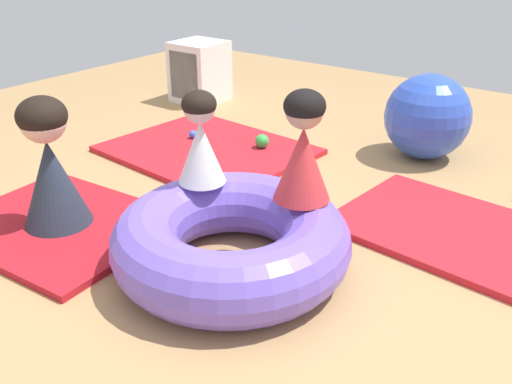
% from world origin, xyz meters
% --- Properties ---
extents(ground_plane, '(8.00, 8.00, 0.00)m').
position_xyz_m(ground_plane, '(0.00, 0.00, 0.00)').
color(ground_plane, tan).
extents(gym_mat_front, '(1.91, 1.04, 0.04)m').
position_xyz_m(gym_mat_front, '(1.09, 0.83, 0.02)').
color(gym_mat_front, red).
rests_on(gym_mat_front, ground).
extents(gym_mat_far_right, '(1.47, 1.24, 0.04)m').
position_xyz_m(gym_mat_far_right, '(-1.11, 0.97, 0.02)').
color(gym_mat_far_right, red).
rests_on(gym_mat_far_right, ground).
extents(gym_mat_near_left, '(1.21, 1.01, 0.04)m').
position_xyz_m(gym_mat_near_left, '(-1.01, -0.40, 0.02)').
color(gym_mat_near_left, '#B21923').
rests_on(gym_mat_near_left, ground).
extents(inflatable_cushion, '(1.16, 1.16, 0.33)m').
position_xyz_m(inflatable_cushion, '(0.03, -0.15, 0.17)').
color(inflatable_cushion, '#7056D1').
rests_on(inflatable_cushion, ground).
extents(child_in_red, '(0.38, 0.38, 0.55)m').
position_xyz_m(child_in_red, '(0.23, 0.16, 0.60)').
color(child_in_red, red).
rests_on(child_in_red, inflatable_cushion).
extents(child_in_white, '(0.28, 0.28, 0.49)m').
position_xyz_m(child_in_white, '(-0.30, 0.02, 0.57)').
color(child_in_white, white).
rests_on(child_in_white, inflatable_cushion).
extents(adult_seated, '(0.42, 0.42, 0.72)m').
position_xyz_m(adult_seated, '(-1.01, -0.40, 0.39)').
color(adult_seated, '#232D3D').
rests_on(adult_seated, gym_mat_near_left).
extents(play_ball_blue, '(0.06, 0.06, 0.06)m').
position_xyz_m(play_ball_blue, '(-1.34, 1.06, 0.07)').
color(play_ball_blue, blue).
rests_on(play_ball_blue, gym_mat_far_right).
extents(play_ball_green, '(0.10, 0.10, 0.10)m').
position_xyz_m(play_ball_green, '(-0.79, 1.22, 0.09)').
color(play_ball_green, green).
rests_on(play_ball_green, gym_mat_far_right).
extents(exercise_ball_large, '(0.61, 0.61, 0.61)m').
position_xyz_m(exercise_ball_large, '(0.20, 1.86, 0.30)').
color(exercise_ball_large, blue).
rests_on(exercise_ball_large, ground).
extents(storage_cube, '(0.44, 0.44, 0.56)m').
position_xyz_m(storage_cube, '(-2.08, 1.95, 0.28)').
color(storage_cube, white).
rests_on(storage_cube, ground).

